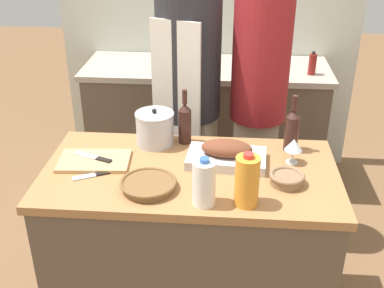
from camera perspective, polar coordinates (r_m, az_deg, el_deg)
name	(u,v)px	position (r m, az deg, el deg)	size (l,w,h in m)	color
kitchen_island	(190,245)	(2.46, -0.20, -11.93)	(1.35, 0.70, 0.88)	brown
back_counter	(206,124)	(3.63, 1.63, 2.39)	(1.74, 0.60, 0.91)	brown
back_wall	(210,4)	(3.71, 2.11, 16.23)	(2.24, 0.10, 2.55)	silver
roasting_pan	(227,154)	(2.25, 4.12, -1.24)	(0.38, 0.24, 0.12)	#BCBCC1
wicker_basket	(148,184)	(2.07, -5.20, -4.79)	(0.24, 0.24, 0.04)	brown
cutting_board	(94,161)	(2.31, -11.51, -1.97)	(0.34, 0.23, 0.02)	tan
stock_pot	(155,128)	(2.40, -4.42, 1.85)	(0.19, 0.19, 0.19)	#B7B7BC
mixing_bowl	(287,178)	(2.13, 11.18, -3.99)	(0.15, 0.15, 0.05)	#846647
juice_jug	(247,181)	(1.93, 6.53, -4.36)	(0.10, 0.10, 0.23)	orange
milk_jug	(204,183)	(1.93, 1.44, -4.63)	(0.09, 0.09, 0.21)	white
wine_bottle_green	(292,129)	(2.37, 11.76, 1.73)	(0.07, 0.07, 0.29)	#381E19
wine_bottle_dark	(185,122)	(2.40, -0.86, 2.61)	(0.06, 0.06, 0.28)	#381E19
wine_glass_left	(294,145)	(2.27, 11.96, -0.16)	(0.08, 0.08, 0.12)	silver
knife_chef	(94,157)	(2.31, -11.51, -1.57)	(0.20, 0.10, 0.01)	#B7B7BC
knife_paring	(93,175)	(2.20, -11.70, -3.65)	(0.16, 0.10, 0.01)	#B7B7BC
condiment_bottle_tall	(312,64)	(3.36, 14.08, 9.16)	(0.05, 0.05, 0.16)	maroon
condiment_bottle_short	(200,51)	(3.45, 0.95, 10.97)	(0.05, 0.05, 0.22)	#332D28
person_cook_aproned	(188,95)	(2.82, -0.43, 5.88)	(0.38, 0.40, 1.74)	beige
person_cook_guest	(259,95)	(2.80, 7.92, 5.73)	(0.32, 0.32, 1.74)	beige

